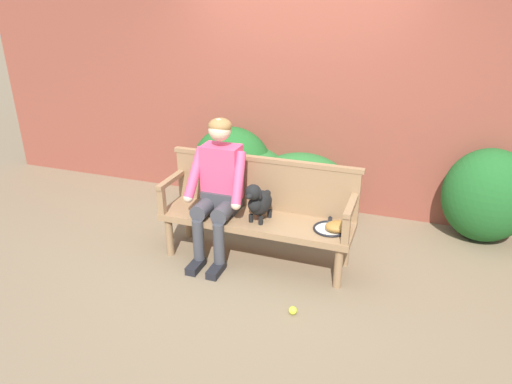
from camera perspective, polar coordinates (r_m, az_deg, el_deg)
The scene contains 15 objects.
ground_plane at distance 4.44m, azimuth 0.00°, elevation -8.18°, with size 40.00×40.00×0.00m, color #7A664C.
brick_garden_fence at distance 5.29m, azimuth 5.52°, elevation 12.50°, with size 8.00×0.30×2.66m, color brown.
hedge_bush_mid_left at distance 5.40m, azimuth -2.96°, elevation 3.19°, with size 0.94×0.76×0.92m, color #1E5B23.
hedge_bush_far_left at distance 5.36m, azimuth -1.76°, elevation 1.90°, with size 1.12×1.03×0.72m, color #286B2D.
hedge_bush_far_right at distance 5.17m, azimuth 5.56°, elevation 0.86°, with size 1.06×0.89×0.70m, color #286B2D.
hedge_bush_mid_right at distance 5.10m, azimuth 26.37°, elevation -0.40°, with size 0.85×0.69×0.95m, color #1E5B23.
garden_bench at distance 4.25m, azimuth 0.00°, elevation -3.80°, with size 1.76×0.50×0.44m.
bench_backrest at distance 4.30m, azimuth 0.97°, elevation 1.14°, with size 1.80×0.06×0.50m.
bench_armrest_left_end at distance 4.39m, azimuth -10.73°, elevation 0.45°, with size 0.06×0.50×0.28m.
bench_armrest_right_end at distance 3.88m, azimuth 11.30°, elevation -2.80°, with size 0.06×0.50×0.28m.
person_seated at distance 4.22m, azimuth -4.58°, elevation 0.88°, with size 0.56×0.65×1.31m.
dog_on_bench at distance 4.08m, azimuth 0.31°, elevation -1.16°, with size 0.23×0.38×0.38m.
tennis_racket at distance 4.08m, azimuth 9.01°, elevation -4.27°, with size 0.34×0.58×0.03m.
baseball_glove at distance 4.03m, azimuth 9.96°, elevation -4.18°, with size 0.22×0.17×0.09m, color #9E6B2D.
tennis_ball at distance 3.76m, azimuth 4.51°, elevation -14.21°, with size 0.07×0.07×0.07m, color #CCDB33.
Camera 1 is at (1.26, -3.56, 2.33)m, focal length 32.80 mm.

